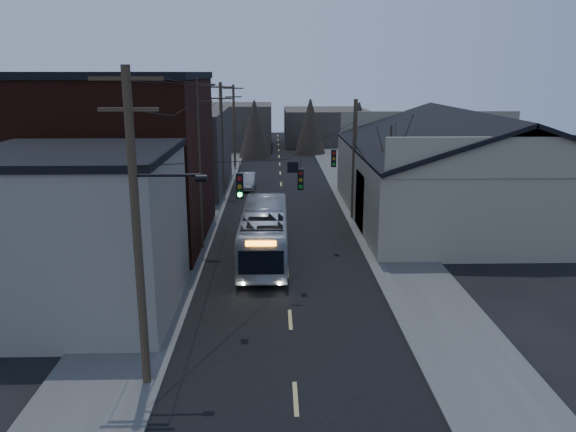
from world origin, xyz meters
name	(u,v)px	position (x,y,z in m)	size (l,w,h in m)	color
road_surface	(282,203)	(0.00, 30.00, 0.01)	(9.00, 110.00, 0.02)	black
sidewalk_left	(202,203)	(-6.50, 30.00, 0.06)	(4.00, 110.00, 0.12)	#474744
sidewalk_right	(362,202)	(6.50, 30.00, 0.06)	(4.00, 110.00, 0.12)	#474744
building_clapboard	(79,236)	(-9.00, 9.00, 3.50)	(8.00, 8.00, 7.00)	slate
building_brick	(121,162)	(-10.00, 20.00, 5.00)	(10.00, 12.00, 10.00)	black
building_left_far	(175,151)	(-9.50, 36.00, 3.50)	(9.00, 14.00, 7.00)	#37312C
warehouse	(465,182)	(13.00, 25.00, 2.70)	(16.16, 20.60, 7.73)	gray
building_far_left	(236,126)	(-6.00, 65.00, 3.00)	(10.00, 12.00, 6.00)	#37312C
building_far_right	(325,126)	(7.00, 70.00, 2.50)	(12.00, 14.00, 5.00)	#37312C
bare_tree	(389,183)	(6.50, 20.00, 3.60)	(0.40, 0.40, 7.20)	black
utility_lines	(238,153)	(-3.11, 24.14, 4.95)	(11.24, 45.28, 10.50)	#382B1E
bus	(264,233)	(-1.22, 16.34, 1.49)	(2.50, 10.70, 2.98)	#AEB3BA
parked_car	(247,181)	(-3.15, 35.96, 0.72)	(1.52, 4.35, 1.43)	#96999D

